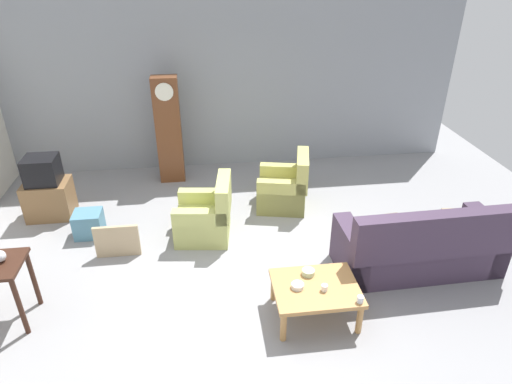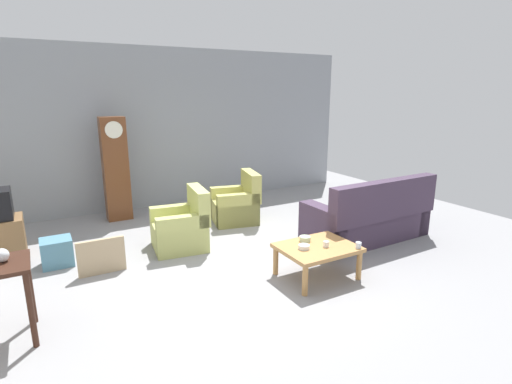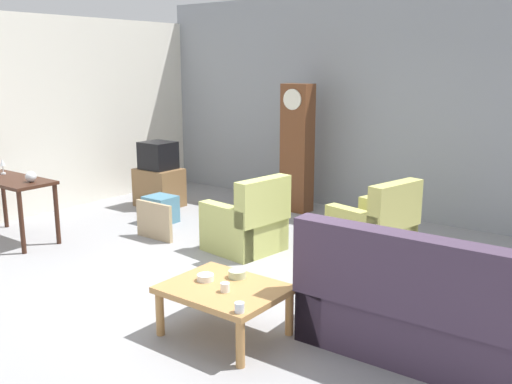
% 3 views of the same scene
% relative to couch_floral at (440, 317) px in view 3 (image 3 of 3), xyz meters
% --- Properties ---
extents(ground_plane, '(10.40, 10.40, 0.00)m').
position_rel_couch_floral_xyz_m(ground_plane, '(-2.07, 0.15, -0.35)').
color(ground_plane, gray).
extents(garage_door_wall, '(8.40, 0.16, 3.20)m').
position_rel_couch_floral_xyz_m(garage_door_wall, '(-2.07, 3.75, 1.25)').
color(garage_door_wall, gray).
rests_on(garage_door_wall, ground_plane).
extents(pegboard_wall_left, '(0.12, 6.40, 2.88)m').
position_rel_couch_floral_xyz_m(pegboard_wall_left, '(-6.27, 0.55, 1.09)').
color(pegboard_wall_left, silver).
rests_on(pegboard_wall_left, ground_plane).
extents(couch_floral, '(2.12, 0.93, 1.04)m').
position_rel_couch_floral_xyz_m(couch_floral, '(0.00, 0.00, 0.00)').
color(couch_floral, '#423347').
rests_on(couch_floral, ground_plane).
extents(armchair_olive_near, '(0.88, 0.86, 0.92)m').
position_rel_couch_floral_xyz_m(armchair_olive_near, '(-2.73, 1.16, -0.05)').
color(armchair_olive_near, '#B7BC66').
rests_on(armchair_olive_near, ground_plane).
extents(armchair_olive_far, '(0.94, 0.91, 0.92)m').
position_rel_couch_floral_xyz_m(armchair_olive_far, '(-1.43, 1.89, -0.05)').
color(armchair_olive_far, tan).
rests_on(armchair_olive_far, ground_plane).
extents(coffee_table_wood, '(0.96, 0.76, 0.43)m').
position_rel_couch_floral_xyz_m(coffee_table_wood, '(-1.55, -0.65, 0.01)').
color(coffee_table_wood, '#B27F47').
rests_on(coffee_table_wood, ground_plane).
extents(console_table_dark, '(1.30, 0.56, 0.80)m').
position_rel_couch_floral_xyz_m(console_table_dark, '(-5.38, -0.28, 0.33)').
color(console_table_dark, '#381E14').
rests_on(console_table_dark, ground_plane).
extents(grandfather_clock, '(0.44, 0.30, 1.90)m').
position_rel_couch_floral_xyz_m(grandfather_clock, '(-3.30, 3.10, 0.61)').
color(grandfather_clock, brown).
rests_on(grandfather_clock, ground_plane).
extents(tv_stand_cabinet, '(0.68, 0.52, 0.59)m').
position_rel_couch_floral_xyz_m(tv_stand_cabinet, '(-5.17, 2.05, -0.06)').
color(tv_stand_cabinet, brown).
rests_on(tv_stand_cabinet, ground_plane).
extents(tv_crt, '(0.48, 0.44, 0.42)m').
position_rel_couch_floral_xyz_m(tv_crt, '(-5.17, 2.05, 0.45)').
color(tv_crt, black).
rests_on(tv_crt, tv_stand_cabinet).
extents(framed_picture_leaning, '(0.60, 0.05, 0.48)m').
position_rel_couch_floral_xyz_m(framed_picture_leaning, '(-3.96, 0.82, -0.11)').
color(framed_picture_leaning, tan).
rests_on(framed_picture_leaning, ground_plane).
extents(storage_box_blue, '(0.40, 0.36, 0.38)m').
position_rel_couch_floral_xyz_m(storage_box_blue, '(-4.46, 1.40, -0.16)').
color(storage_box_blue, teal).
rests_on(storage_box_blue, ground_plane).
extents(glass_dome_cloche, '(0.13, 0.13, 0.13)m').
position_rel_couch_floral_xyz_m(glass_dome_cloche, '(-4.95, -0.23, 0.51)').
color(glass_dome_cloche, silver).
rests_on(glass_dome_cloche, console_table_dark).
extents(cup_white_porcelain, '(0.07, 0.07, 0.07)m').
position_rel_couch_floral_xyz_m(cup_white_porcelain, '(-1.48, -0.73, 0.11)').
color(cup_white_porcelain, white).
rests_on(cup_white_porcelain, coffee_table_wood).
extents(cup_blue_rimmed, '(0.07, 0.07, 0.08)m').
position_rel_couch_floral_xyz_m(cup_blue_rimmed, '(-1.15, -0.96, 0.11)').
color(cup_blue_rimmed, silver).
rests_on(cup_blue_rimmed, coffee_table_wood).
extents(bowl_white_stacked, '(0.14, 0.14, 0.05)m').
position_rel_couch_floral_xyz_m(bowl_white_stacked, '(-1.76, -0.64, 0.10)').
color(bowl_white_stacked, white).
rests_on(bowl_white_stacked, coffee_table_wood).
extents(bowl_shallow_green, '(0.15, 0.15, 0.06)m').
position_rel_couch_floral_xyz_m(bowl_shallow_green, '(-1.59, -0.43, 0.11)').
color(bowl_shallow_green, '#B2C69E').
rests_on(bowl_shallow_green, coffee_table_wood).
extents(wine_glass_mid, '(0.07, 0.07, 0.20)m').
position_rel_couch_floral_xyz_m(wine_glass_mid, '(-5.68, -0.18, 0.58)').
color(wine_glass_mid, silver).
rests_on(wine_glass_mid, console_table_dark).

